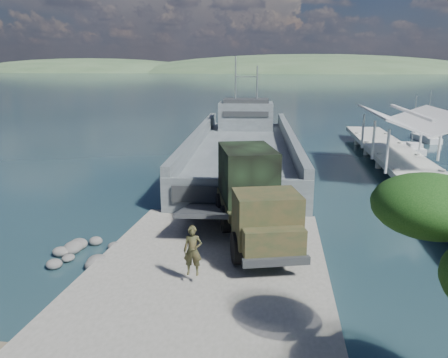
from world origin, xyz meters
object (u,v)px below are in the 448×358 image
pier (409,158)px  military_truck (253,195)px  soldier (193,260)px  sailboat_near (411,149)px  sailboat_far (426,138)px  landing_craft (243,154)px

pier → military_truck: pier is taller
soldier → sailboat_near: bearing=60.9°
soldier → sailboat_far: bearing=61.0°
landing_craft → sailboat_near: bearing=21.2°
sailboat_near → sailboat_far: sailboat_far is taller
landing_craft → soldier: 24.24m
sailboat_near → sailboat_far: bearing=59.4°
landing_craft → military_truck: landing_craft is taller
military_truck → sailboat_far: bearing=46.4°
pier → landing_craft: size_ratio=1.22×
pier → sailboat_far: sailboat_far is taller
landing_craft → soldier: landing_craft is taller
landing_craft → soldier: (0.25, -24.23, 0.62)m
pier → soldier: bearing=-123.1°
military_truck → soldier: military_truck is taller
landing_craft → sailboat_far: landing_craft is taller
soldier → landing_craft: bearing=89.1°
military_truck → pier: bearing=37.9°
pier → sailboat_far: (6.99, 18.61, -1.27)m
pier → sailboat_far: bearing=69.4°
soldier → sailboat_near: size_ratio=0.33×
pier → military_truck: bearing=-127.2°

